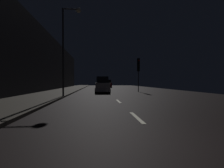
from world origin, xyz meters
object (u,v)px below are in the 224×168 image
Objects in this scene: traffic_light_far_right at (138,67)px; streetlamp_overhead at (68,39)px; car_distant_taillights at (108,84)px; car_approaching_headlights at (102,85)px.

streetlamp_overhead reaches higher than traffic_light_far_right.
streetlamp_overhead is at bearing 168.79° from car_distant_taillights.
traffic_light_far_right is at bearing 107.17° from car_approaching_headlights.
traffic_light_far_right is 6.13m from car_approaching_headlights.
traffic_light_far_right reaches higher than car_approaching_headlights.
car_distant_taillights is at bearing 174.12° from car_approaching_headlights.
traffic_light_far_right is 20.00m from car_distant_taillights.
car_approaching_headlights is at bearing 63.54° from streetlamp_overhead.
car_distant_taillights is at bearing 78.79° from streetlamp_overhead.
streetlamp_overhead is 1.92× the size of car_approaching_headlights.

